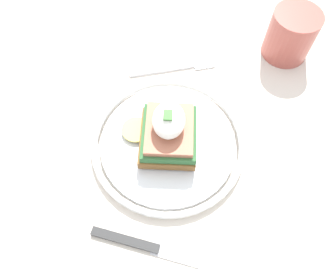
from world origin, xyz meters
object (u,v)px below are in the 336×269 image
knife (151,247)px  sandwich (168,131)px  fork (177,68)px  plate (168,143)px  cup (291,34)px

knife → sandwich: bearing=174.3°
fork → plate: bearing=-3.2°
plate → fork: (-0.15, 0.01, -0.01)m
fork → cup: cup is taller
plate → knife: size_ratio=1.19×
plate → cup: bearing=134.8°
sandwich → knife: (0.16, -0.02, -0.04)m
sandwich → cup: (-0.20, 0.20, 0.00)m
sandwich → cup: sandwich is taller
sandwich → knife: size_ratio=0.57×
plate → fork: plate is taller
fork → cup: size_ratio=1.77×
sandwich → fork: (-0.15, 0.01, -0.04)m
plate → cup: cup is taller
fork → cup: 0.21m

